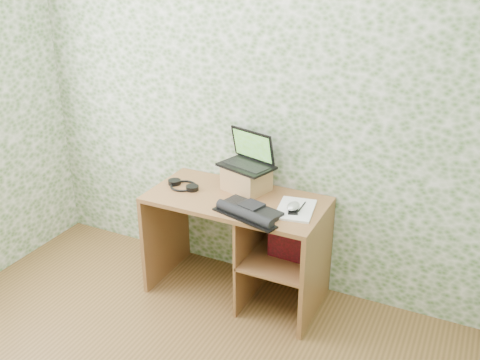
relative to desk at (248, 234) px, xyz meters
The scene contains 10 objects.
wall_back 0.87m from the desk, 105.57° to the left, with size 3.50×3.50×0.00m, color silver.
desk is the anchor object (origin of this frame).
riser 0.38m from the desk, 122.05° to the left, with size 0.28×0.23×0.17m, color #9C6F45.
laptop 0.52m from the desk, 115.20° to the left, with size 0.41×0.35×0.24m.
keyboard 0.37m from the desk, 65.45° to the right, with size 0.47×0.35×0.06m.
headphones 0.57m from the desk, behind, with size 0.25×0.22×0.03m.
notepad 0.44m from the desk, ahead, with size 0.22×0.32×0.01m, color silver.
mouse 0.46m from the desk, 11.91° to the right, with size 0.08×0.12×0.04m, color silver.
pen 0.47m from the desk, ahead, with size 0.01×0.01×0.14m, color black.
red_box 0.31m from the desk, ahead, with size 0.25×0.08×0.30m, color maroon.
Camera 1 is at (1.42, -1.45, 2.30)m, focal length 40.00 mm.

